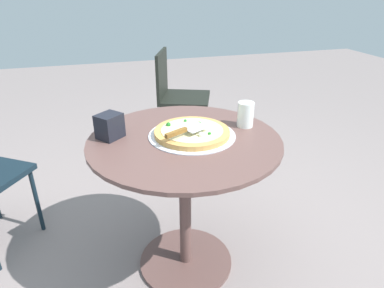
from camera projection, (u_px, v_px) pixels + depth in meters
name	position (u px, v px, depth m)	size (l,w,h in m)	color
ground_plane	(186.00, 261.00, 1.78)	(10.00, 10.00, 0.00)	gray
patio_table	(185.00, 178.00, 1.55)	(0.84, 0.84, 0.72)	brown
pizza_on_tray	(192.00, 133.00, 1.48)	(0.39, 0.39, 0.05)	silver
pizza_server	(185.00, 130.00, 1.41)	(0.21, 0.14, 0.02)	silver
drinking_cup	(246.00, 114.00, 1.56)	(0.08, 0.08, 0.12)	silver
napkin_dispenser	(110.00, 126.00, 1.44)	(0.10, 0.09, 0.11)	black
patio_chair_far	(176.00, 92.00, 2.83)	(0.53, 0.53, 0.83)	black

